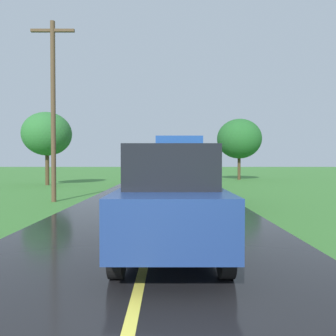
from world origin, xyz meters
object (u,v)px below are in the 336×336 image
object	(u,v)px
roadside_tree_near_left	(49,134)
roadside_tree_mid_right	(241,139)
utility_pole_roadside	(55,106)
following_car	(172,198)
banana_truck_near	(181,167)
banana_truck_far	(176,165)

from	to	relation	value
roadside_tree_near_left	roadside_tree_mid_right	xyz separation A→B (m)	(15.64, 6.76, 0.14)
roadside_tree_near_left	roadside_tree_mid_right	world-z (taller)	roadside_tree_mid_right
utility_pole_roadside	following_car	distance (m)	9.80
utility_pole_roadside	roadside_tree_near_left	xyz separation A→B (m)	(-3.95, 9.54, -0.39)
banana_truck_near	following_car	xyz separation A→B (m)	(-0.46, -8.09, -0.41)
banana_truck_far	utility_pole_roadside	size ratio (longest dim) A/B	0.75
roadside_tree_mid_right	banana_truck_near	bearing A→B (deg)	-111.23
banana_truck_far	roadside_tree_mid_right	bearing A→B (deg)	46.59
roadside_tree_near_left	following_car	distance (m)	19.75
banana_truck_near	banana_truck_far	world-z (taller)	same
roadside_tree_near_left	following_car	size ratio (longest dim) A/B	1.31
banana_truck_near	roadside_tree_mid_right	distance (m)	17.42
banana_truck_near	banana_truck_far	distance (m)	9.44
roadside_tree_mid_right	following_car	distance (m)	25.25
banana_truck_near	banana_truck_far	xyz separation A→B (m)	(-0.04, 9.44, -0.01)
banana_truck_far	following_car	size ratio (longest dim) A/B	1.42
utility_pole_roadside	roadside_tree_mid_right	size ratio (longest dim) A/B	1.34
utility_pole_roadside	roadside_tree_mid_right	world-z (taller)	utility_pole_roadside
following_car	utility_pole_roadside	bearing A→B (deg)	122.31
banana_truck_near	roadside_tree_near_left	world-z (taller)	roadside_tree_near_left
banana_truck_far	following_car	distance (m)	17.54
utility_pole_roadside	roadside_tree_near_left	world-z (taller)	utility_pole_roadside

